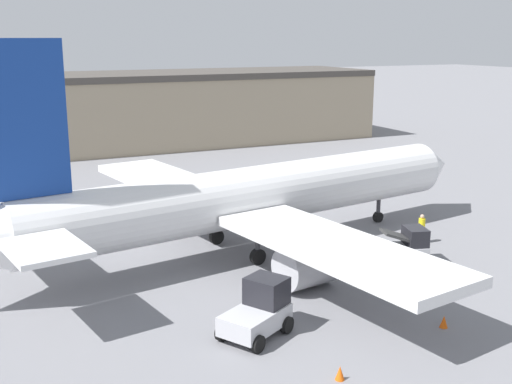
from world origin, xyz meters
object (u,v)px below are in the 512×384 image
at_px(safety_cone_near, 444,322).
at_px(safety_cone_far, 340,373).
at_px(airplane, 241,198).
at_px(belt_loader_truck, 406,246).
at_px(ground_crew_worker, 422,228).
at_px(baggage_tug, 259,310).

distance_m(safety_cone_near, safety_cone_far, 6.73).
relative_size(airplane, belt_loader_truck, 11.73).
xyz_separation_m(airplane, safety_cone_far, (-2.68, -14.75, -3.03)).
relative_size(ground_crew_worker, safety_cone_near, 3.34).
bearing_deg(baggage_tug, ground_crew_worker, -3.62).
xyz_separation_m(ground_crew_worker, belt_loader_truck, (-3.15, -2.46, 0.00)).
height_order(airplane, belt_loader_truck, airplane).
relative_size(airplane, baggage_tug, 9.73).
height_order(ground_crew_worker, safety_cone_far, ground_crew_worker).
bearing_deg(ground_crew_worker, safety_cone_near, -164.24).
bearing_deg(belt_loader_truck, airplane, 160.23).
bearing_deg(belt_loader_truck, safety_cone_far, -121.33).
bearing_deg(safety_cone_far, safety_cone_near, 15.02).
bearing_deg(belt_loader_truck, baggage_tug, -141.69).
height_order(baggage_tug, belt_loader_truck, baggage_tug).
distance_m(baggage_tug, safety_cone_near, 8.15).
xyz_separation_m(airplane, belt_loader_truck, (7.56, -5.68, -2.32)).
height_order(airplane, safety_cone_far, airplane).
xyz_separation_m(belt_loader_truck, safety_cone_near, (-3.73, -7.33, -0.71)).
relative_size(ground_crew_worker, belt_loader_truck, 0.62).
relative_size(baggage_tug, belt_loader_truck, 1.21).
bearing_deg(airplane, safety_cone_far, -109.39).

